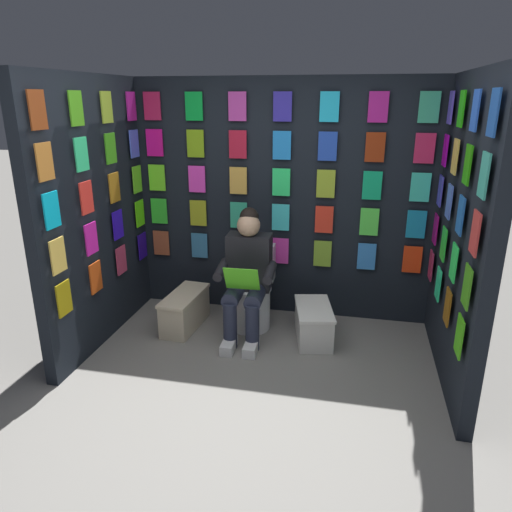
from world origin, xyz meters
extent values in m
plane|color=gray|center=(0.00, 0.00, 0.00)|extent=(30.00, 30.00, 0.00)
cube|color=black|center=(0.00, -1.77, 1.16)|extent=(3.00, 0.10, 2.31)
cube|color=#9F4B2D|center=(1.27, -1.68, 0.67)|extent=(0.17, 0.01, 0.26)
cube|color=teal|center=(0.84, -1.68, 0.67)|extent=(0.17, 0.01, 0.26)
cube|color=#D06B42|center=(0.42, -1.68, 0.67)|extent=(0.17, 0.01, 0.26)
cube|color=#D234A4|center=(0.00, -1.68, 0.67)|extent=(0.17, 0.01, 0.26)
cube|color=#78A228|center=(-0.42, -1.68, 0.67)|extent=(0.17, 0.01, 0.26)
cube|color=#307ED8|center=(-0.84, -1.68, 0.67)|extent=(0.17, 0.01, 0.26)
cube|color=red|center=(-1.27, -1.68, 0.67)|extent=(0.17, 0.01, 0.26)
cube|color=green|center=(1.27, -1.68, 1.01)|extent=(0.17, 0.01, 0.26)
cube|color=#9DA31D|center=(0.84, -1.68, 1.01)|extent=(0.17, 0.01, 0.26)
cube|color=#2AAB80|center=(0.42, -1.68, 1.01)|extent=(0.17, 0.01, 0.26)
cube|color=#3AD0D9|center=(0.00, -1.68, 1.01)|extent=(0.17, 0.01, 0.26)
cube|color=red|center=(-0.42, -1.68, 1.01)|extent=(0.17, 0.01, 0.26)
cube|color=#4ADC41|center=(-0.84, -1.68, 1.01)|extent=(0.17, 0.01, 0.26)
cube|color=#1586B2|center=(-1.27, -1.68, 1.01)|extent=(0.17, 0.01, 0.26)
cube|color=#6EE725|center=(1.27, -1.68, 1.35)|extent=(0.17, 0.01, 0.26)
cube|color=#EE3AC2|center=(0.84, -1.68, 1.35)|extent=(0.17, 0.01, 0.26)
cube|color=gold|center=(0.42, -1.68, 1.35)|extent=(0.17, 0.01, 0.26)
cube|color=#28EF6F|center=(0.00, -1.68, 1.35)|extent=(0.17, 0.01, 0.26)
cube|color=#93AE28|center=(-0.42, -1.68, 1.35)|extent=(0.17, 0.01, 0.26)
cube|color=#0EA86A|center=(-0.84, -1.68, 1.35)|extent=(0.17, 0.01, 0.26)
cube|color=#36D2B1|center=(-1.27, -1.68, 1.35)|extent=(0.17, 0.01, 0.26)
cube|color=#E21185|center=(1.27, -1.68, 1.70)|extent=(0.17, 0.01, 0.26)
cube|color=#7AA817|center=(0.84, -1.68, 1.70)|extent=(0.17, 0.01, 0.26)
cube|color=#B91831|center=(0.42, -1.68, 1.70)|extent=(0.17, 0.01, 0.26)
cube|color=#1E83E4|center=(0.00, -1.68, 1.70)|extent=(0.17, 0.01, 0.26)
cube|color=#1F45B9|center=(-0.42, -1.68, 1.70)|extent=(0.17, 0.01, 0.26)
cube|color=maroon|center=(-0.84, -1.68, 1.70)|extent=(0.17, 0.01, 0.26)
cube|color=#C3224F|center=(-1.27, -1.68, 1.70)|extent=(0.17, 0.01, 0.26)
cube|color=#B81D4C|center=(1.27, -1.68, 2.04)|extent=(0.17, 0.01, 0.26)
cube|color=#0BA137|center=(0.84, -1.68, 2.04)|extent=(0.17, 0.01, 0.26)
cube|color=#BD3AA2|center=(0.42, -1.68, 2.04)|extent=(0.17, 0.01, 0.26)
cube|color=#2F27A6|center=(0.00, -1.68, 2.04)|extent=(0.17, 0.01, 0.26)
cube|color=#1DBEEB|center=(-0.42, -1.68, 2.04)|extent=(0.17, 0.01, 0.26)
cube|color=#AF1A86|center=(-0.84, -1.68, 2.04)|extent=(0.17, 0.01, 0.26)
cube|color=#35AB7E|center=(-1.27, -1.68, 2.04)|extent=(0.17, 0.01, 0.26)
cube|color=black|center=(-1.50, -0.86, 1.16)|extent=(0.10, 1.72, 2.31)
cube|color=#B52954|center=(-1.42, -1.55, 0.67)|extent=(0.01, 0.17, 0.26)
cube|color=#27F090|center=(-1.42, -1.09, 0.67)|extent=(0.01, 0.17, 0.26)
cube|color=#965B13|center=(-1.42, -0.63, 0.67)|extent=(0.01, 0.17, 0.26)
cube|color=#42B715|center=(-1.42, -0.17, 0.67)|extent=(0.01, 0.17, 0.26)
cube|color=#A30D70|center=(-1.42, -1.55, 1.01)|extent=(0.01, 0.17, 0.26)
cube|color=green|center=(-1.42, -1.09, 1.01)|extent=(0.01, 0.17, 0.26)
cube|color=#29F056|center=(-1.42, -0.63, 1.01)|extent=(0.01, 0.17, 0.26)
cube|color=#40991A|center=(-1.42, -0.17, 1.01)|extent=(0.01, 0.17, 0.26)
cube|color=#413DC5|center=(-1.42, -1.55, 1.35)|extent=(0.01, 0.17, 0.26)
cube|color=#4B6EDA|center=(-1.42, -1.09, 1.35)|extent=(0.01, 0.17, 0.26)
cube|color=blue|center=(-1.42, -0.63, 1.35)|extent=(0.01, 0.17, 0.26)
cube|color=red|center=(-1.42, -0.17, 1.35)|extent=(0.01, 0.17, 0.26)
cube|color=#A309AF|center=(-1.42, -1.55, 1.70)|extent=(0.01, 0.17, 0.26)
cube|color=#E7C14C|center=(-1.42, -1.09, 1.70)|extent=(0.01, 0.17, 0.26)
cube|color=#279B0D|center=(-1.42, -0.63, 1.70)|extent=(0.01, 0.17, 0.26)
cube|color=teal|center=(-1.42, -0.17, 1.70)|extent=(0.01, 0.17, 0.26)
cube|color=#5D47DD|center=(-1.42, -1.55, 2.04)|extent=(0.01, 0.17, 0.26)
cube|color=#24B410|center=(-1.42, -1.09, 2.04)|extent=(0.01, 0.17, 0.26)
cube|color=blue|center=(-1.42, -0.63, 2.04)|extent=(0.01, 0.17, 0.26)
cube|color=#1F51A7|center=(-1.42, -0.17, 2.04)|extent=(0.01, 0.17, 0.26)
cube|color=black|center=(1.50, -0.86, 1.16)|extent=(0.10, 1.72, 2.31)
cube|color=#A08910|center=(1.42, -0.17, 0.67)|extent=(0.01, 0.17, 0.26)
cube|color=#CD4815|center=(1.42, -0.63, 0.67)|extent=(0.01, 0.17, 0.26)
cube|color=#C1385C|center=(1.42, -1.09, 0.67)|extent=(0.01, 0.17, 0.26)
cube|color=#220D8E|center=(1.42, -1.55, 0.67)|extent=(0.01, 0.17, 0.26)
cube|color=#EFC350|center=(1.42, -0.17, 1.01)|extent=(0.01, 0.17, 0.26)
cube|color=#D51EA2|center=(1.42, -0.63, 1.01)|extent=(0.01, 0.17, 0.26)
cube|color=#2E13D1|center=(1.42, -1.09, 1.01)|extent=(0.01, 0.17, 0.26)
cube|color=#5FEA13|center=(1.42, -1.55, 1.01)|extent=(0.01, 0.17, 0.26)
cube|color=#0DBBE4|center=(1.42, -0.17, 1.35)|extent=(0.01, 0.17, 0.26)
cube|color=red|center=(1.42, -0.63, 1.35)|extent=(0.01, 0.17, 0.26)
cube|color=#AB6F1A|center=(1.42, -1.09, 1.35)|extent=(0.01, 0.17, 0.26)
cube|color=#67D325|center=(1.42, -1.55, 1.35)|extent=(0.01, 0.17, 0.26)
cube|color=#C97A2F|center=(1.42, -0.17, 1.70)|extent=(0.01, 0.17, 0.26)
cube|color=#31DB83|center=(1.42, -0.63, 1.70)|extent=(0.01, 0.17, 0.26)
cube|color=#399A19|center=(1.42, -1.09, 1.70)|extent=(0.01, 0.17, 0.26)
cube|color=#4C66EE|center=(1.42, -1.55, 1.70)|extent=(0.01, 0.17, 0.26)
cube|color=brown|center=(1.42, -0.17, 2.04)|extent=(0.01, 0.17, 0.26)
cube|color=#4DAA1E|center=(1.42, -0.63, 2.04)|extent=(0.01, 0.17, 0.26)
cube|color=#98B631|center=(1.42, -1.09, 2.04)|extent=(0.01, 0.17, 0.26)
cube|color=#B91D97|center=(1.42, -1.55, 2.04)|extent=(0.01, 0.17, 0.26)
cylinder|color=white|center=(0.22, -1.29, 0.20)|extent=(0.38, 0.38, 0.40)
cylinder|color=white|center=(0.22, -1.29, 0.41)|extent=(0.41, 0.41, 0.02)
cube|color=white|center=(0.22, -1.55, 0.58)|extent=(0.39, 0.19, 0.36)
cylinder|color=white|center=(0.22, -1.46, 0.58)|extent=(0.39, 0.08, 0.39)
cube|color=black|center=(0.22, -1.26, 0.68)|extent=(0.41, 0.23, 0.52)
sphere|color=tan|center=(0.21, -1.23, 1.04)|extent=(0.21, 0.21, 0.21)
sphere|color=black|center=(0.22, -1.26, 1.11)|extent=(0.17, 0.17, 0.17)
cylinder|color=#23283D|center=(0.11, -1.06, 0.44)|extent=(0.16, 0.40, 0.15)
cylinder|color=#23283D|center=(0.31, -1.05, 0.44)|extent=(0.16, 0.40, 0.15)
cylinder|color=#23283D|center=(0.10, -0.88, 0.21)|extent=(0.12, 0.12, 0.42)
cylinder|color=#23283D|center=(0.30, -0.87, 0.21)|extent=(0.12, 0.12, 0.42)
cube|color=white|center=(0.10, -0.82, 0.04)|extent=(0.12, 0.26, 0.09)
cube|color=white|center=(0.30, -0.81, 0.04)|extent=(0.12, 0.26, 0.09)
cylinder|color=black|center=(-0.01, -1.08, 0.66)|extent=(0.09, 0.31, 0.13)
cylinder|color=black|center=(0.43, -1.07, 0.66)|extent=(0.09, 0.31, 0.13)
cube|color=#5AE425|center=(0.21, -0.92, 0.64)|extent=(0.30, 0.14, 0.23)
cube|color=beige|center=(0.84, -1.16, 0.16)|extent=(0.30, 0.64, 0.31)
cube|color=beige|center=(0.84, -1.16, 0.33)|extent=(0.32, 0.67, 0.03)
cube|color=white|center=(-0.40, -1.17, 0.15)|extent=(0.41, 0.61, 0.29)
cube|color=white|center=(-0.40, -1.17, 0.31)|extent=(0.43, 0.64, 0.03)
camera|label=1|loc=(-0.71, 2.74, 2.12)|focal=33.13mm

